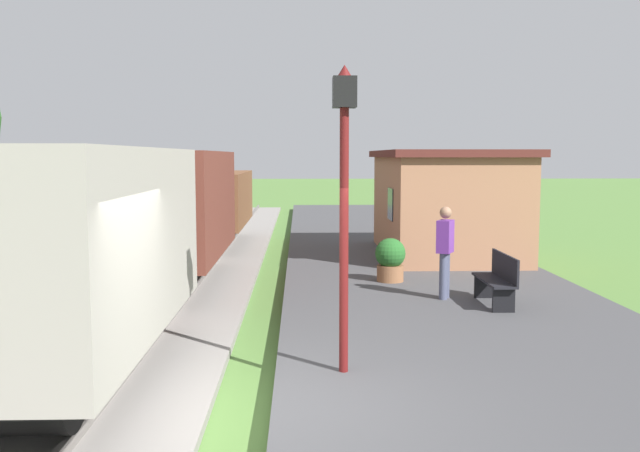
# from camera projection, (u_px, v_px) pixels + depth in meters

# --- Properties ---
(ground_plane) EXTENTS (160.00, 160.00, 0.00)m
(ground_plane) POSITION_uv_depth(u_px,v_px,m) (252.00, 433.00, 7.16)
(ground_plane) COLOR #517A38
(platform_slab) EXTENTS (6.00, 60.00, 0.25)m
(platform_slab) POSITION_uv_depth(u_px,v_px,m) (555.00, 418.00, 7.25)
(platform_slab) COLOR #424244
(platform_slab) RESTS_ON ground
(track_ballast) EXTENTS (3.80, 60.00, 0.12)m
(track_ballast) POSITION_uv_depth(u_px,v_px,m) (19.00, 431.00, 7.09)
(track_ballast) COLOR gray
(track_ballast) RESTS_ON ground
(rail_near) EXTENTS (0.07, 60.00, 0.14)m
(rail_near) POSITION_uv_depth(u_px,v_px,m) (89.00, 418.00, 7.09)
(rail_near) COLOR slate
(rail_near) RESTS_ON track_ballast
(freight_train) EXTENTS (2.50, 19.40, 2.72)m
(freight_train) POSITION_uv_depth(u_px,v_px,m) (159.00, 218.00, 14.22)
(freight_train) COLOR gray
(freight_train) RESTS_ON rail_near
(station_hut) EXTENTS (3.50, 5.80, 2.78)m
(station_hut) POSITION_uv_depth(u_px,v_px,m) (445.00, 202.00, 18.36)
(station_hut) COLOR #9E6B4C
(station_hut) RESTS_ON platform_slab
(bench_near_hut) EXTENTS (0.42, 1.50, 0.91)m
(bench_near_hut) POSITION_uv_depth(u_px,v_px,m) (498.00, 279.00, 12.15)
(bench_near_hut) COLOR black
(bench_near_hut) RESTS_ON platform_slab
(person_waiting) EXTENTS (0.39, 0.45, 1.71)m
(person_waiting) POSITION_uv_depth(u_px,v_px,m) (445.00, 249.00, 12.63)
(person_waiting) COLOR #474C66
(person_waiting) RESTS_ON platform_slab
(potted_planter) EXTENTS (0.64, 0.64, 0.92)m
(potted_planter) POSITION_uv_depth(u_px,v_px,m) (390.00, 259.00, 14.44)
(potted_planter) COLOR brown
(potted_planter) RESTS_ON platform_slab
(lamp_post_near) EXTENTS (0.28, 0.28, 3.70)m
(lamp_post_near) POSITION_uv_depth(u_px,v_px,m) (344.00, 163.00, 8.17)
(lamp_post_near) COLOR #591414
(lamp_post_near) RESTS_ON platform_slab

